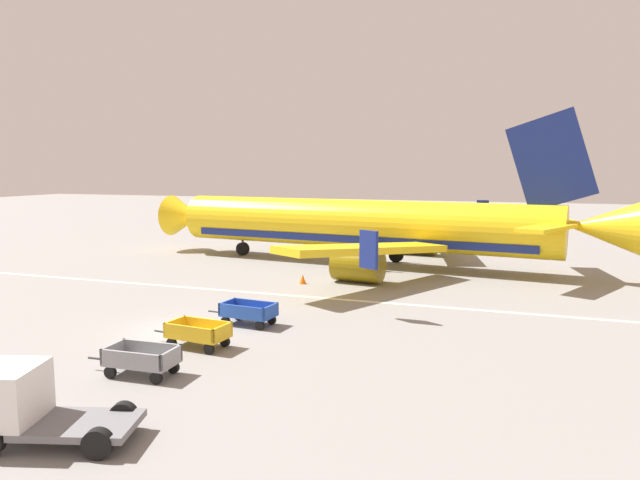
% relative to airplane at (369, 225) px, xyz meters
% --- Properties ---
extents(ground_plane, '(220.00, 220.00, 0.00)m').
position_rel_airplane_xyz_m(ground_plane, '(-3.78, -20.64, -3.05)').
color(ground_plane, gray).
extents(apron_stripe, '(120.00, 0.36, 0.01)m').
position_rel_airplane_xyz_m(apron_stripe, '(-3.78, -12.06, -3.05)').
color(apron_stripe, silver).
rests_on(apron_stripe, ground).
extents(airplane, '(37.66, 30.31, 11.34)m').
position_rel_airplane_xyz_m(airplane, '(0.00, 0.00, 0.00)').
color(airplane, yellow).
rests_on(airplane, ground).
extents(baggage_cart_nearest, '(3.57, 1.49, 1.07)m').
position_rel_airplane_xyz_m(baggage_cart_nearest, '(-1.66, -26.10, -2.45)').
color(baggage_cart_nearest, gray).
rests_on(baggage_cart_nearest, ground).
extents(baggage_cart_second_in_row, '(3.61, 1.64, 1.07)m').
position_rel_airplane_xyz_m(baggage_cart_second_in_row, '(-1.49, -22.51, -2.45)').
color(baggage_cart_second_in_row, gold).
rests_on(baggage_cart_second_in_row, ground).
extents(baggage_cart_third_in_row, '(3.60, 1.63, 1.07)m').
position_rel_airplane_xyz_m(baggage_cart_third_in_row, '(-1.07, -18.65, -2.45)').
color(baggage_cart_third_in_row, '#234CB2').
rests_on(baggage_cart_third_in_row, ground).
extents(service_truck_beside_carts, '(4.73, 3.05, 2.10)m').
position_rel_airplane_xyz_m(service_truck_beside_carts, '(-1.51, -31.42, -1.95)').
color(service_truck_beside_carts, slate).
rests_on(service_truck_beside_carts, ground).
extents(traffic_cone_near_plane, '(0.46, 0.46, 0.60)m').
position_rel_airplane_xyz_m(traffic_cone_near_plane, '(-2.18, -8.51, -2.75)').
color(traffic_cone_near_plane, orange).
rests_on(traffic_cone_near_plane, ground).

